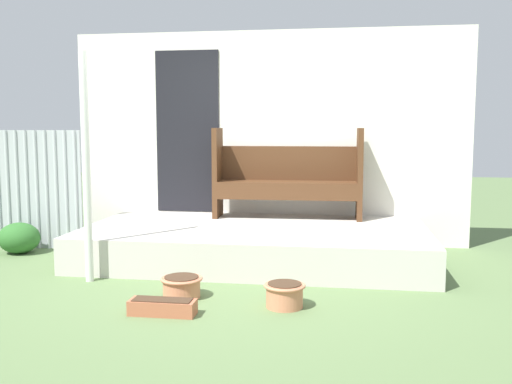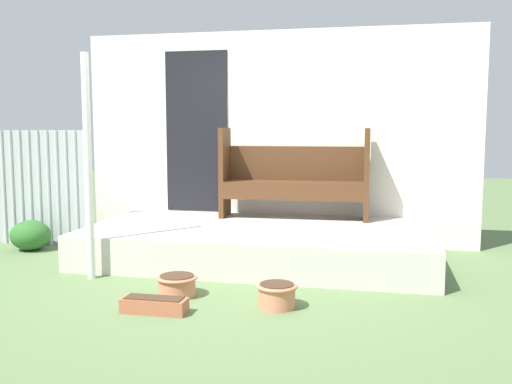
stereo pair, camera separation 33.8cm
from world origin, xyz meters
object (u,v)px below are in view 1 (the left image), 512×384
bench (288,174)px  shrub_by_fence (19,238)px  flower_pot_middle (285,294)px  flower_pot_left (182,286)px  planter_box_rect (163,307)px  support_post (86,169)px

bench → shrub_by_fence: size_ratio=3.68×
flower_pot_middle → flower_pot_left: bearing=171.4°
bench → planter_box_rect: bearing=-107.0°
planter_box_rect → shrub_by_fence: size_ratio=1.09×
support_post → planter_box_rect: size_ratio=4.10×
support_post → shrub_by_fence: support_post is taller
bench → planter_box_rect: (-0.72, -2.58, -0.82)m
flower_pot_left → shrub_by_fence: bearing=149.4°
bench → support_post: bearing=-135.5°
shrub_by_fence → bench: bearing=14.0°
flower_pot_left → shrub_by_fence: shrub_by_fence is taller
flower_pot_middle → planter_box_rect: size_ratio=0.65×
bench → flower_pot_left: size_ratio=4.86×
flower_pot_middle → shrub_by_fence: bearing=154.8°
bench → flower_pot_middle: 2.39m
flower_pot_left → planter_box_rect: size_ratio=0.69×
planter_box_rect → shrub_by_fence: shrub_by_fence is taller
flower_pot_left → shrub_by_fence: 2.68m
bench → flower_pot_left: bearing=-109.7°
support_post → flower_pot_middle: support_post is taller
support_post → flower_pot_left: size_ratio=5.92×
support_post → flower_pot_left: bearing=-20.3°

